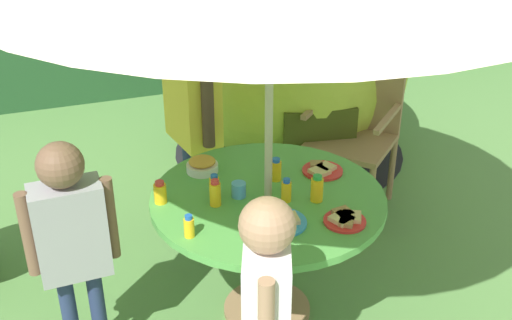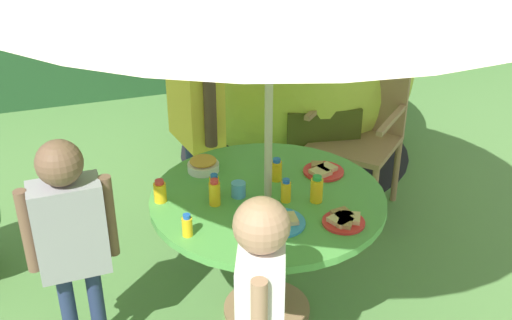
% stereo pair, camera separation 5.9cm
% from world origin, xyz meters
% --- Properties ---
extents(ground_plane, '(10.00, 10.00, 0.02)m').
position_xyz_m(ground_plane, '(0.00, 0.00, -0.01)').
color(ground_plane, '#548442').
extents(garden_table, '(1.10, 1.10, 0.70)m').
position_xyz_m(garden_table, '(0.00, 0.00, 0.54)').
color(garden_table, '#93704C').
rests_on(garden_table, ground_plane).
extents(wooden_chair, '(0.69, 0.69, 0.98)m').
position_xyz_m(wooden_chair, '(0.92, 0.85, 0.55)').
color(wooden_chair, '#93704C').
rests_on(wooden_chair, ground_plane).
extents(dome_tent, '(2.00, 2.00, 1.36)m').
position_xyz_m(dome_tent, '(0.80, 1.68, 0.67)').
color(dome_tent, '#B2C63F').
rests_on(dome_tent, ground_plane).
extents(child_in_yellow_shirt, '(0.26, 0.46, 1.40)m').
position_xyz_m(child_in_yellow_shirt, '(-0.14, 0.82, 0.89)').
color(child_in_yellow_shirt, navy).
rests_on(child_in_yellow_shirt, ground_plane).
extents(child_in_grey_shirt, '(0.39, 0.19, 1.13)m').
position_xyz_m(child_in_grey_shirt, '(-0.90, -0.03, 0.72)').
color(child_in_grey_shirt, navy).
rests_on(child_in_grey_shirt, ground_plane).
extents(child_in_white_shirt, '(0.26, 0.37, 1.15)m').
position_xyz_m(child_in_white_shirt, '(-0.28, -0.73, 0.73)').
color(child_in_white_shirt, brown).
rests_on(child_in_white_shirt, ground_plane).
extents(snack_bowl, '(0.16, 0.16, 0.08)m').
position_xyz_m(snack_bowl, '(-0.23, 0.33, 0.73)').
color(snack_bowl, white).
rests_on(snack_bowl, garden_table).
extents(plate_near_left, '(0.20, 0.20, 0.03)m').
position_xyz_m(plate_near_left, '(0.33, 0.12, 0.71)').
color(plate_near_left, red).
rests_on(plate_near_left, garden_table).
extents(plate_mid_right, '(0.23, 0.23, 0.03)m').
position_xyz_m(plate_mid_right, '(-0.03, -0.24, 0.71)').
color(plate_mid_right, '#338CD8').
rests_on(plate_mid_right, garden_table).
extents(plate_back_edge, '(0.19, 0.19, 0.03)m').
position_xyz_m(plate_back_edge, '(0.24, -0.32, 0.71)').
color(plate_back_edge, red).
rests_on(plate_back_edge, garden_table).
extents(juice_bottle_near_right, '(0.05, 0.05, 0.13)m').
position_xyz_m(juice_bottle_near_right, '(-0.25, 0.00, 0.76)').
color(juice_bottle_near_right, yellow).
rests_on(juice_bottle_near_right, garden_table).
extents(juice_bottle_far_left, '(0.05, 0.05, 0.10)m').
position_xyz_m(juice_bottle_far_left, '(-0.43, -0.20, 0.74)').
color(juice_bottle_far_left, yellow).
rests_on(juice_bottle_far_left, garden_table).
extents(juice_bottle_far_right, '(0.06, 0.06, 0.13)m').
position_xyz_m(juice_bottle_far_right, '(0.19, -0.12, 0.76)').
color(juice_bottle_far_right, yellow).
rests_on(juice_bottle_far_right, garden_table).
extents(juice_bottle_center_front, '(0.06, 0.06, 0.11)m').
position_xyz_m(juice_bottle_center_front, '(-0.48, 0.11, 0.75)').
color(juice_bottle_center_front, yellow).
rests_on(juice_bottle_center_front, garden_table).
extents(juice_bottle_center_back, '(0.05, 0.05, 0.12)m').
position_xyz_m(juice_bottle_center_back, '(0.09, 0.12, 0.75)').
color(juice_bottle_center_back, yellow).
rests_on(juice_bottle_center_back, garden_table).
extents(juice_bottle_mid_left, '(0.05, 0.05, 0.11)m').
position_xyz_m(juice_bottle_mid_left, '(-0.23, 0.08, 0.75)').
color(juice_bottle_mid_left, yellow).
rests_on(juice_bottle_mid_left, garden_table).
extents(juice_bottle_front_edge, '(0.05, 0.05, 0.12)m').
position_xyz_m(juice_bottle_front_edge, '(0.06, -0.07, 0.75)').
color(juice_bottle_front_edge, yellow).
rests_on(juice_bottle_front_edge, garden_table).
extents(cup_near, '(0.07, 0.07, 0.07)m').
position_xyz_m(cup_near, '(-0.13, 0.04, 0.73)').
color(cup_near, '#4C99D8').
rests_on(cup_near, garden_table).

